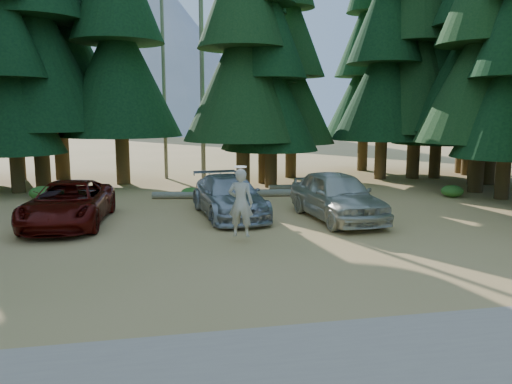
# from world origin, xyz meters

# --- Properties ---
(ground) EXTENTS (160.00, 160.00, 0.00)m
(ground) POSITION_xyz_m (0.00, 0.00, 0.00)
(ground) COLOR tan
(ground) RESTS_ON ground
(gravel_strip) EXTENTS (26.00, 3.50, 0.01)m
(gravel_strip) POSITION_xyz_m (0.00, -6.50, 0.01)
(gravel_strip) COLOR tan
(gravel_strip) RESTS_ON ground
(forest_belt_north) EXTENTS (36.00, 7.00, 22.00)m
(forest_belt_north) POSITION_xyz_m (0.00, 15.00, 0.00)
(forest_belt_north) COLOR black
(forest_belt_north) RESTS_ON ground
(snag_front) EXTENTS (0.24, 0.24, 12.00)m
(snag_front) POSITION_xyz_m (0.80, 14.50, 6.00)
(snag_front) COLOR #6B6656
(snag_front) RESTS_ON ground
(snag_back) EXTENTS (0.20, 0.20, 10.00)m
(snag_back) POSITION_xyz_m (-1.20, 16.00, 5.00)
(snag_back) COLOR #6B6656
(snag_back) RESTS_ON ground
(mountain_peak) EXTENTS (48.00, 50.00, 28.00)m
(mountain_peak) POSITION_xyz_m (-2.59, 88.23, 12.71)
(mountain_peak) COLOR #9B9CA3
(mountain_peak) RESTS_ON ground
(red_pickup) EXTENTS (2.78, 5.40, 1.46)m
(red_pickup) POSITION_xyz_m (-4.67, 4.53, 0.73)
(red_pickup) COLOR #520B07
(red_pickup) RESTS_ON ground
(silver_minivan_center) EXTENTS (2.57, 5.24, 1.47)m
(silver_minivan_center) POSITION_xyz_m (0.83, 4.88, 0.73)
(silver_minivan_center) COLOR #A6A9AE
(silver_minivan_center) RESTS_ON ground
(silver_minivan_right) EXTENTS (2.42, 5.19, 1.72)m
(silver_minivan_right) POSITION_xyz_m (4.49, 3.56, 0.86)
(silver_minivan_right) COLOR beige
(silver_minivan_right) RESTS_ON ground
(frisbee_player) EXTENTS (0.86, 0.71, 2.07)m
(frisbee_player) POSITION_xyz_m (0.65, 1.19, 1.17)
(frisbee_player) COLOR beige
(frisbee_player) RESTS_ON ground
(log_left) EXTENTS (4.22, 1.14, 0.30)m
(log_left) POSITION_xyz_m (0.13, 8.77, 0.15)
(log_left) COLOR #6B6656
(log_left) RESTS_ON ground
(log_mid) EXTENTS (2.97, 0.54, 0.24)m
(log_mid) POSITION_xyz_m (5.10, 10.50, 0.12)
(log_mid) COLOR #6B6656
(log_mid) RESTS_ON ground
(log_right) EXTENTS (5.09, 1.03, 0.33)m
(log_right) POSITION_xyz_m (3.44, 8.76, 0.16)
(log_right) COLOR #6B6656
(log_right) RESTS_ON ground
(shrub_far_left) EXTENTS (1.17, 1.17, 0.64)m
(shrub_far_left) POSITION_xyz_m (-5.07, 6.73, 0.32)
(shrub_far_left) COLOR #1F641E
(shrub_far_left) RESTS_ON ground
(shrub_left) EXTENTS (1.06, 1.06, 0.58)m
(shrub_left) POSITION_xyz_m (-6.68, 9.94, 0.29)
(shrub_left) COLOR #1F641E
(shrub_left) RESTS_ON ground
(shrub_center_left) EXTENTS (1.12, 1.12, 0.61)m
(shrub_center_left) POSITION_xyz_m (-4.46, 8.33, 0.31)
(shrub_center_left) COLOR #1F641E
(shrub_center_left) RESTS_ON ground
(shrub_center_right) EXTENTS (0.80, 0.80, 0.44)m
(shrub_center_right) POSITION_xyz_m (-0.31, 9.23, 0.22)
(shrub_center_right) COLOR #1F641E
(shrub_center_right) RESTS_ON ground
(shrub_right) EXTENTS (0.85, 0.85, 0.47)m
(shrub_right) POSITION_xyz_m (4.98, 8.32, 0.23)
(shrub_right) COLOR #1F641E
(shrub_right) RESTS_ON ground
(shrub_far_right) EXTENTS (1.35, 1.35, 0.74)m
(shrub_far_right) POSITION_xyz_m (5.68, 9.66, 0.37)
(shrub_far_right) COLOR #1F641E
(shrub_far_right) RESTS_ON ground
(shrub_edge_east) EXTENTS (0.97, 0.97, 0.53)m
(shrub_edge_east) POSITION_xyz_m (11.25, 7.04, 0.27)
(shrub_edge_east) COLOR #1F641E
(shrub_edge_east) RESTS_ON ground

